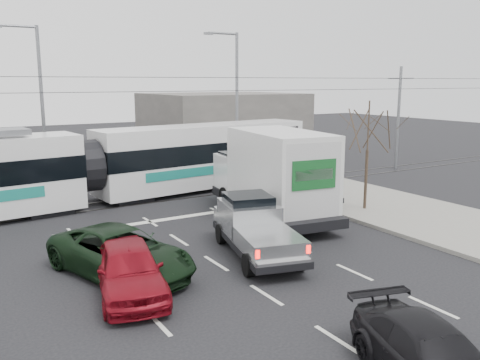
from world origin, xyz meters
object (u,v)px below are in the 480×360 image
tram (86,167)px  red_car (129,269)px  navy_pickup (287,186)px  traffic_signal (295,146)px  silver_pickup (254,226)px  street_lamp_far (38,98)px  street_lamp_near (234,96)px  green_car (120,253)px  dark_car (433,359)px  bare_tree (368,131)px  box_truck (273,175)px

tram → red_car: 11.42m
navy_pickup → red_car: size_ratio=1.15×
red_car → traffic_signal: bearing=44.1°
silver_pickup → red_car: bearing=-152.2°
street_lamp_far → navy_pickup: street_lamp_far is taller
street_lamp_near → street_lamp_far: same height
green_car → red_car: red_car is taller
traffic_signal → red_car: traffic_signal is taller
street_lamp_near → silver_pickup: bearing=-118.1°
street_lamp_near → dark_car: bearing=-111.3°
tram → silver_pickup: tram is taller
bare_tree → street_lamp_far: 17.97m
bare_tree → tram: bearing=144.1°
box_truck → dark_car: bearing=-102.9°
tram → box_truck: (6.41, -6.62, 0.04)m
street_lamp_far → red_car: (-0.82, -16.90, -4.36)m
red_car → navy_pickup: bearing=42.8°
street_lamp_far → red_car: size_ratio=2.03×
traffic_signal → dark_car: bearing=-117.9°
bare_tree → tram: tram is taller
red_car → street_lamp_near: bearing=61.7°
bare_tree → box_truck: bare_tree is taller
bare_tree → green_car: size_ratio=0.93×
dark_car → red_car: bearing=131.0°
navy_pickup → bare_tree: bearing=-65.7°
navy_pickup → dark_car: size_ratio=1.17×
street_lamp_far → box_truck: size_ratio=1.10×
traffic_signal → dark_car: traffic_signal is taller
silver_pickup → box_truck: box_truck is taller
tram → traffic_signal: bearing=-27.5°
navy_pickup → red_car: (-10.14, -6.22, -0.25)m
street_lamp_near → box_truck: bearing=-111.8°
dark_car → street_lamp_far: bearing=112.0°
street_lamp_far → red_car: street_lamp_far is taller
box_truck → green_car: (-7.94, -3.10, -1.21)m
green_car → dark_car: size_ratio=1.22×
navy_pickup → green_car: navy_pickup is taller
box_truck → dark_car: (-4.62, -12.12, -1.32)m
navy_pickup → traffic_signal: bearing=24.6°
street_lamp_far → tram: (0.97, -5.68, -3.20)m
green_car → red_car: bearing=-115.9°
box_truck → red_car: bearing=-142.7°
red_car → dark_car: red_car is taller
navy_pickup → dark_car: 15.23m
navy_pickup → green_car: bearing=-171.3°
box_truck → red_car: (-8.19, -4.60, -1.19)m
street_lamp_far → green_car: bearing=-92.1°
silver_pickup → navy_pickup: bearing=59.1°
bare_tree → street_lamp_near: bearing=91.4°
street_lamp_far → dark_car: street_lamp_far is taller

